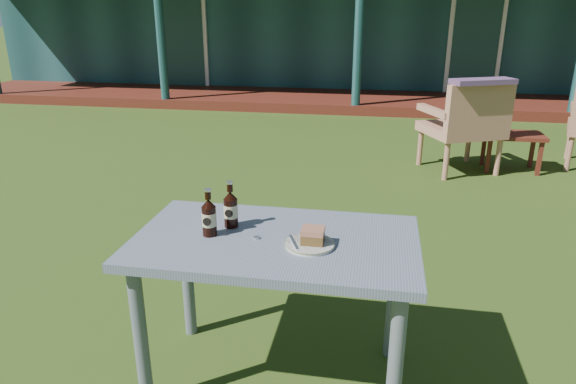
% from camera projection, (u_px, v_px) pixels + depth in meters
% --- Properties ---
extents(ground, '(80.00, 80.00, 0.00)m').
position_uv_depth(ground, '(319.00, 237.00, 3.89)').
color(ground, '#334916').
extents(pavilion, '(15.80, 8.30, 3.45)m').
position_uv_depth(pavilion, '(369.00, 9.00, 12.04)').
color(pavilion, '#194142').
rests_on(pavilion, ground).
extents(cafe_table, '(1.20, 0.70, 0.72)m').
position_uv_depth(cafe_table, '(276.00, 259.00, 2.20)').
color(cafe_table, slate).
rests_on(cafe_table, ground).
extents(plate, '(0.20, 0.20, 0.01)m').
position_uv_depth(plate, '(310.00, 244.00, 2.09)').
color(plate, silver).
rests_on(plate, cafe_table).
extents(cake_slice, '(0.09, 0.09, 0.06)m').
position_uv_depth(cake_slice, '(313.00, 235.00, 2.08)').
color(cake_slice, brown).
rests_on(cake_slice, plate).
extents(fork, '(0.06, 0.13, 0.00)m').
position_uv_depth(fork, '(294.00, 242.00, 2.09)').
color(fork, silver).
rests_on(fork, plate).
extents(cola_bottle_near, '(0.06, 0.06, 0.21)m').
position_uv_depth(cola_bottle_near, '(231.00, 209.00, 2.25)').
color(cola_bottle_near, black).
rests_on(cola_bottle_near, cafe_table).
extents(cola_bottle_far, '(0.06, 0.06, 0.21)m').
position_uv_depth(cola_bottle_far, '(209.00, 217.00, 2.17)').
color(cola_bottle_far, black).
rests_on(cola_bottle_far, cafe_table).
extents(bottle_cap, '(0.03, 0.03, 0.01)m').
position_uv_depth(bottle_cap, '(257.00, 238.00, 2.16)').
color(bottle_cap, silver).
rests_on(bottle_cap, cafe_table).
extents(armchair_left, '(0.91, 0.89, 0.95)m').
position_uv_depth(armchair_left, '(467.00, 123.00, 5.23)').
color(armchair_left, '#B07458').
rests_on(armchair_left, ground).
extents(floral_throw, '(0.66, 0.45, 0.05)m').
position_uv_depth(floral_throw, '(483.00, 81.00, 4.91)').
color(floral_throw, '#5B3E63').
rests_on(floral_throw, armchair_left).
extents(side_table, '(0.60, 0.40, 0.40)m').
position_uv_depth(side_table, '(513.00, 139.00, 5.38)').
color(side_table, '#541E14').
rests_on(side_table, ground).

